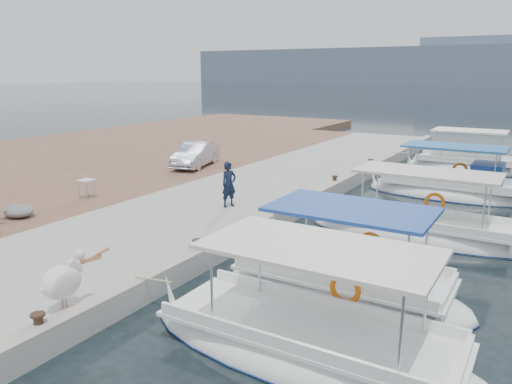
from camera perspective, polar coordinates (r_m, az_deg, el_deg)
ground at (r=16.68m, az=1.63°, el=-4.95°), size 400.00×400.00×0.00m
concrete_quay at (r=22.22m, az=1.14°, el=0.45°), size 6.00×40.00×0.50m
quay_curb at (r=20.96m, az=7.77°, el=0.39°), size 0.44×40.00×0.12m
cobblestone_strip at (r=25.01m, az=-8.88°, el=1.78°), size 4.00×40.00×0.50m
land_backing at (r=32.23m, az=-22.79°, el=3.50°), size 16.00×60.00×0.48m
fishing_caique_a at (r=10.08m, az=5.92°, el=-17.42°), size 7.08×2.42×2.83m
fishing_caique_b at (r=12.56m, az=9.78°, el=-10.98°), size 6.26×2.46×2.83m
fishing_caique_c at (r=17.26m, az=17.90°, el=-4.55°), size 7.33×2.17×2.83m
fishing_caique_d at (r=23.33m, az=21.23°, el=0.01°), size 6.88×2.37×2.83m
fishing_caique_e at (r=29.83m, az=22.62°, el=2.55°), size 6.26×2.34×2.83m
mooring_bollards at (r=17.90m, az=3.00°, el=-1.35°), size 0.28×20.28×0.33m
pelican at (r=11.11m, az=-21.10°, el=-9.48°), size 0.71×1.57×1.21m
fisherman at (r=18.06m, az=-3.12°, el=0.87°), size 0.59×0.71×1.66m
parked_car at (r=26.08m, az=-6.95°, el=4.27°), size 2.23×3.98×1.24m
tarp_bundle at (r=18.73m, az=-25.48°, el=-1.99°), size 1.10×0.90×0.40m
folding_table at (r=20.45m, az=-18.82°, el=0.78°), size 0.55×0.55×0.73m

